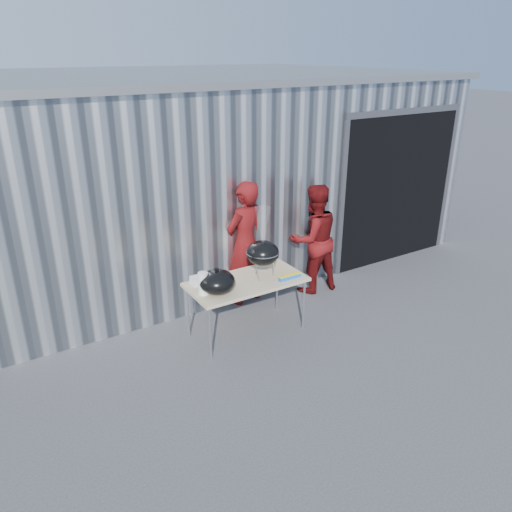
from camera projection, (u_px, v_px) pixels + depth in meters
ground at (297, 360)px, 6.01m from camera, size 80.00×80.00×0.00m
building at (195, 159)px, 9.46m from camera, size 8.20×6.20×3.10m
folding_table at (246, 283)px, 6.35m from camera, size 1.50×0.75×0.75m
kettle_grill at (263, 247)px, 6.27m from camera, size 0.43×0.43×0.93m
grill_lid at (217, 282)px, 5.97m from camera, size 0.44×0.44×0.32m
paper_towels at (203, 283)px, 5.93m from camera, size 0.12×0.12×0.28m
white_tub at (199, 280)px, 6.23m from camera, size 0.20×0.15×0.10m
foil_box at (290, 277)px, 6.36m from camera, size 0.32×0.05×0.06m
person_cook at (245, 243)px, 7.10m from camera, size 0.75×0.59×1.81m
person_bystander at (313, 239)px, 7.48m from camera, size 0.86×0.69×1.67m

